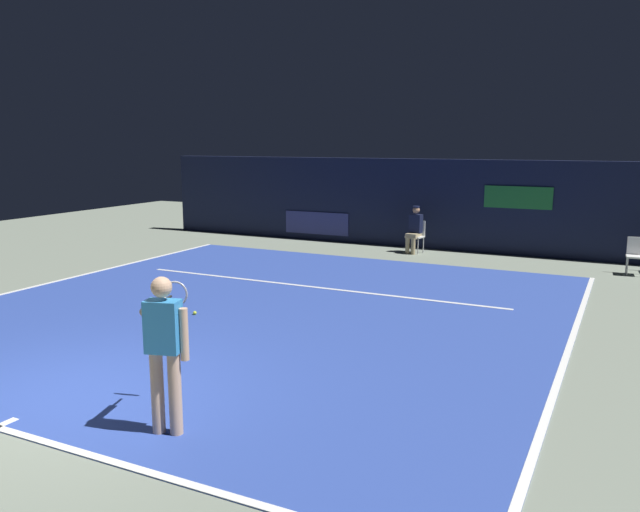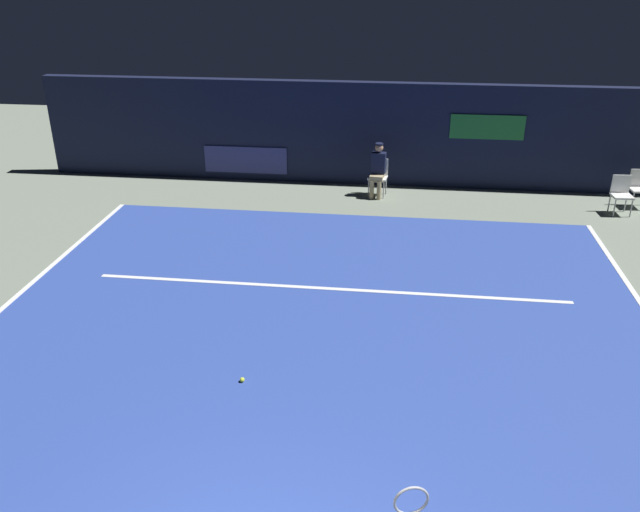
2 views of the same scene
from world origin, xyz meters
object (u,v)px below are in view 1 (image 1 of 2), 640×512
line_judge_on_chair (415,229)px  courtside_chair_far (637,254)px  tennis_player (165,345)px  tennis_ball (195,313)px

line_judge_on_chair → courtside_chair_far: (5.59, -0.51, -0.18)m
tennis_player → courtside_chair_far: tennis_player is taller
line_judge_on_chair → courtside_chair_far: line_judge_on_chair is taller
line_judge_on_chair → courtside_chair_far: bearing=-5.2°
tennis_player → tennis_ball: size_ratio=25.44×
line_judge_on_chair → tennis_ball: 8.16m
line_judge_on_chair → tennis_ball: bearing=-100.8°
courtside_chair_far → tennis_ball: courtside_chair_far is taller
tennis_player → tennis_ball: bearing=124.1°
tennis_player → tennis_ball: tennis_player is taller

